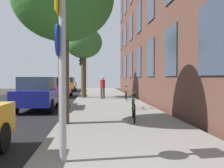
% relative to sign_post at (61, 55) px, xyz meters
% --- Properties ---
extents(ground_plane, '(41.80, 41.80, 0.00)m').
position_rel_sign_post_xyz_m(ground_plane, '(-2.00, 11.68, -1.99)').
color(ground_plane, '#332D28').
extents(road_asphalt, '(7.00, 38.00, 0.01)m').
position_rel_sign_post_xyz_m(road_asphalt, '(-4.10, 11.68, -1.99)').
color(road_asphalt, black).
rests_on(road_asphalt, ground).
extents(sidewalk, '(4.20, 38.00, 0.12)m').
position_rel_sign_post_xyz_m(sidewalk, '(1.50, 11.68, -1.93)').
color(sidewalk, gray).
rests_on(sidewalk, ground).
extents(sign_post, '(0.16, 0.60, 3.18)m').
position_rel_sign_post_xyz_m(sign_post, '(0.00, 0.00, 0.00)').
color(sign_post, gray).
rests_on(sign_post, sidewalk).
extents(traffic_light, '(0.43, 0.24, 3.28)m').
position_rel_sign_post_xyz_m(traffic_light, '(-0.25, 15.24, 0.38)').
color(traffic_light, black).
rests_on(traffic_light, sidewalk).
extents(tree_far, '(2.74, 2.74, 5.23)m').
position_rel_sign_post_xyz_m(tree_far, '(-0.09, 14.15, 2.13)').
color(tree_far, '#4C3823').
rests_on(tree_far, sidewalk).
extents(bicycle_0, '(0.42, 1.63, 0.92)m').
position_rel_sign_post_xyz_m(bicycle_0, '(1.96, 4.02, -1.51)').
color(bicycle_0, black).
rests_on(bicycle_0, sidewalk).
extents(bicycle_1, '(0.42, 1.60, 0.92)m').
position_rel_sign_post_xyz_m(bicycle_1, '(2.50, 7.37, -1.52)').
color(bicycle_1, black).
rests_on(bicycle_1, sidewalk).
extents(bicycle_2, '(0.42, 1.72, 0.94)m').
position_rel_sign_post_xyz_m(bicycle_2, '(2.77, 12.01, -1.51)').
color(bicycle_2, black).
rests_on(bicycle_2, sidewalk).
extents(pedestrian_0, '(0.46, 0.46, 1.56)m').
position_rel_sign_post_xyz_m(pedestrian_0, '(1.27, 13.04, -0.98)').
color(pedestrian_0, '#4C4742').
rests_on(pedestrian_0, sidewalk).
extents(car_1, '(1.76, 3.93, 1.62)m').
position_rel_sign_post_xyz_m(car_1, '(-2.06, 7.96, -1.15)').
color(car_1, navy).
rests_on(car_1, road_asphalt).
extents(car_2, '(1.88, 4.03, 1.62)m').
position_rel_sign_post_xyz_m(car_2, '(-2.12, 16.29, -1.15)').
color(car_2, red).
rests_on(car_2, road_asphalt).
extents(car_3, '(1.84, 4.14, 1.62)m').
position_rel_sign_post_xyz_m(car_3, '(-2.25, 24.62, -1.15)').
color(car_3, orange).
rests_on(car_3, road_asphalt).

